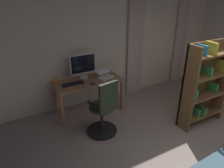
# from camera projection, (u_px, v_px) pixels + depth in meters

# --- Properties ---
(back_room_partition) EXTENTS (5.67, 0.10, 2.77)m
(back_room_partition) POSITION_uv_depth(u_px,v_px,m) (117.00, 40.00, 4.80)
(back_room_partition) COLOR beige
(back_room_partition) RESTS_ON ground
(curtain_left_panel) EXTENTS (0.35, 0.06, 2.41)m
(curtain_left_panel) POSITION_uv_depth(u_px,v_px,m) (180.00, 39.00, 5.63)
(curtain_left_panel) COLOR #C4ABA8
(curtain_left_panel) RESTS_ON ground
(curtain_right_panel) EXTENTS (0.43, 0.06, 2.41)m
(curtain_right_panel) POSITION_uv_depth(u_px,v_px,m) (135.00, 46.00, 4.98)
(curtain_right_panel) COLOR #C4ABA8
(curtain_right_panel) RESTS_ON ground
(desk) EXTENTS (1.40, 0.63, 0.73)m
(desk) POSITION_uv_depth(u_px,v_px,m) (88.00, 85.00, 4.31)
(desk) COLOR #956944
(desk) RESTS_ON ground
(office_chair) EXTENTS (0.56, 0.56, 1.07)m
(office_chair) POSITION_uv_depth(u_px,v_px,m) (104.00, 110.00, 3.66)
(office_chair) COLOR black
(office_chair) RESTS_ON ground
(computer_monitor) EXTENTS (0.56, 0.18, 0.51)m
(computer_monitor) POSITION_uv_depth(u_px,v_px,m) (83.00, 65.00, 4.30)
(computer_monitor) COLOR silver
(computer_monitor) RESTS_ON desk
(computer_keyboard) EXTENTS (0.43, 0.14, 0.02)m
(computer_keyboard) POSITION_uv_depth(u_px,v_px,m) (73.00, 84.00, 4.09)
(computer_keyboard) COLOR black
(computer_keyboard) RESTS_ON desk
(laptop) EXTENTS (0.41, 0.40, 0.15)m
(laptop) POSITION_uv_depth(u_px,v_px,m) (104.00, 75.00, 4.41)
(laptop) COLOR white
(laptop) RESTS_ON desk
(cell_phone_face_up) EXTENTS (0.08, 0.15, 0.01)m
(cell_phone_face_up) POSITION_uv_depth(u_px,v_px,m) (93.00, 84.00, 4.11)
(cell_phone_face_up) COLOR #333338
(cell_phone_face_up) RESTS_ON desk
(mug_coffee) EXTENTS (0.13, 0.08, 0.09)m
(mug_coffee) POSITION_uv_depth(u_px,v_px,m) (55.00, 81.00, 4.16)
(mug_coffee) COLOR orange
(mug_coffee) RESTS_ON desk
(bookshelf) EXTENTS (0.95, 0.30, 1.63)m
(bookshelf) POSITION_uv_depth(u_px,v_px,m) (203.00, 84.00, 3.90)
(bookshelf) COLOR brown
(bookshelf) RESTS_ON ground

